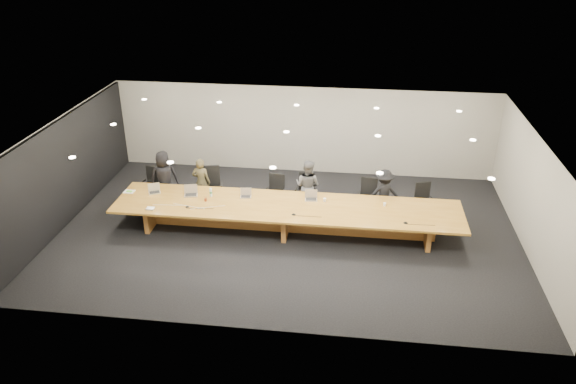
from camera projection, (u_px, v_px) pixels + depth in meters
The scene contains 28 objects.
ground at pixel (287, 231), 14.82m from camera, with size 12.00×12.00×0.00m, color black.
back_wall at pixel (303, 130), 17.78m from camera, with size 12.00×0.02×2.80m, color beige.
left_wall_panel at pixel (65, 172), 14.90m from camera, with size 0.08×7.84×2.74m, color black.
conference_table at pixel (287, 214), 14.59m from camera, with size 9.00×1.80×0.75m.
chair_far_left at pixel (150, 184), 16.20m from camera, with size 0.53×0.53×1.03m, color black, non-canonical shape.
chair_left at pixel (211, 187), 15.86m from camera, with size 0.60×0.60×1.19m, color black, non-canonical shape.
chair_mid_left at pixel (274, 193), 15.67m from camera, with size 0.54×0.54×1.07m, color black, non-canonical shape.
chair_mid_right at pixel (305, 192), 15.75m from camera, with size 0.54×0.54×1.06m, color black, non-canonical shape.
chair_right at pixel (367, 198), 15.39m from camera, with size 0.55×0.55×1.08m, color black, non-canonical shape.
chair_far_right at pixel (424, 201), 15.25m from camera, with size 0.52×0.52×1.02m, color black, non-canonical shape.
person_a at pixel (164, 178), 15.92m from camera, with size 0.78×0.51×1.60m, color black.
person_b at pixel (201, 182), 15.88m from camera, with size 0.52×0.34×1.43m, color #3C3520.
person_c at pixel (308, 186), 15.57m from camera, with size 0.73×0.57×1.51m, color #505052.
person_d at pixel (384, 194), 15.26m from camera, with size 0.90×0.52×1.39m, color black.
laptop_a at pixel (154, 189), 15.12m from camera, with size 0.31×0.23×0.25m, color beige, non-canonical shape.
laptop_b at pixel (191, 191), 14.97m from camera, with size 0.35×0.26×0.28m, color tan, non-canonical shape.
laptop_c at pixel (246, 193), 14.89m from camera, with size 0.29×0.21×0.23m, color #BAA68E, non-canonical shape.
laptop_d at pixel (311, 196), 14.74m from camera, with size 0.32×0.24×0.26m, color tan, non-canonical shape.
water_bottle at pixel (211, 192), 14.94m from camera, with size 0.07×0.07×0.23m, color silver.
amber_mug at pixel (206, 200), 14.71m from camera, with size 0.07×0.07×0.09m, color brown.
paper_cup_near at pixel (325, 200), 14.69m from camera, with size 0.08×0.08×0.09m, color white.
paper_cup_far at pixel (385, 204), 14.46m from camera, with size 0.07×0.07×0.09m, color white.
notepad at pixel (129, 192), 15.23m from camera, with size 0.28×0.22×0.02m, color white.
lime_gadget at pixel (129, 191), 15.20m from camera, with size 0.15×0.08×0.02m, color #69CC36.
av_box at pixel (150, 208), 14.32m from camera, with size 0.20×0.15×0.03m, color #B2B2B7.
mic_left at pixel (187, 207), 14.42m from camera, with size 0.11×0.11×0.03m, color black.
mic_center at pixel (294, 214), 14.05m from camera, with size 0.11×0.11×0.03m, color black.
mic_right at pixel (406, 222), 13.66m from camera, with size 0.12×0.12×0.03m, color black.
Camera 1 is at (1.66, -12.77, 7.40)m, focal length 35.00 mm.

